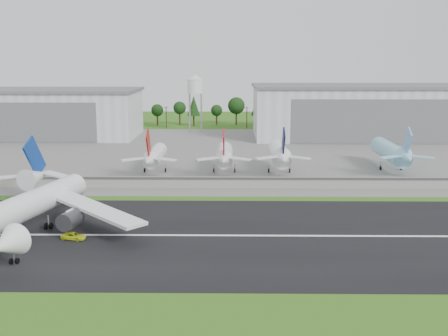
{
  "coord_description": "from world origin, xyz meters",
  "views": [
    {
      "loc": [
        13.61,
        -105.13,
        37.24
      ],
      "look_at": [
        11.69,
        40.0,
        9.0
      ],
      "focal_mm": 45.0,
      "sensor_mm": 36.0,
      "label": 1
    }
  ],
  "objects_px": {
    "ground_vehicle": "(74,236)",
    "parked_jet_skyblue": "(393,153)",
    "parked_jet_red_b": "(224,156)",
    "main_airliner": "(24,214)",
    "parked_jet_navy": "(280,155)",
    "parked_jet_red_a": "(154,156)"
  },
  "relations": [
    {
      "from": "ground_vehicle",
      "to": "parked_jet_skyblue",
      "type": "xyz_separation_m",
      "value": [
        87.34,
        74.71,
        5.5
      ]
    },
    {
      "from": "ground_vehicle",
      "to": "parked_jet_navy",
      "type": "bearing_deg",
      "value": -21.39
    },
    {
      "from": "parked_jet_red_b",
      "to": "main_airliner",
      "type": "bearing_deg",
      "value": -121.96
    },
    {
      "from": "ground_vehicle",
      "to": "parked_jet_red_b",
      "type": "xyz_separation_m",
      "value": [
        30.64,
        69.66,
        5.23
      ]
    },
    {
      "from": "parked_jet_navy",
      "to": "parked_jet_skyblue",
      "type": "height_order",
      "value": "parked_jet_navy"
    },
    {
      "from": "parked_jet_red_a",
      "to": "parked_jet_red_b",
      "type": "relative_size",
      "value": 1.0
    },
    {
      "from": "parked_jet_red_a",
      "to": "parked_jet_red_b",
      "type": "bearing_deg",
      "value": 0.1
    },
    {
      "from": "main_airliner",
      "to": "parked_jet_red_a",
      "type": "distance_m",
      "value": 69.48
    },
    {
      "from": "parked_jet_red_b",
      "to": "parked_jet_navy",
      "type": "height_order",
      "value": "parked_jet_navy"
    },
    {
      "from": "main_airliner",
      "to": "parked_jet_navy",
      "type": "relative_size",
      "value": 1.88
    },
    {
      "from": "parked_jet_red_a",
      "to": "parked_jet_red_b",
      "type": "xyz_separation_m",
      "value": [
        23.14,
        0.04,
        0.2
      ]
    },
    {
      "from": "main_airliner",
      "to": "parked_jet_navy",
      "type": "height_order",
      "value": "main_airliner"
    },
    {
      "from": "ground_vehicle",
      "to": "parked_jet_skyblue",
      "type": "bearing_deg",
      "value": -35.8
    },
    {
      "from": "parked_jet_red_a",
      "to": "parked_jet_skyblue",
      "type": "bearing_deg",
      "value": 3.65
    },
    {
      "from": "parked_jet_red_a",
      "to": "parked_jet_navy",
      "type": "xyz_separation_m",
      "value": [
        41.4,
        0.09,
        0.57
      ]
    },
    {
      "from": "parked_jet_red_b",
      "to": "parked_jet_navy",
      "type": "distance_m",
      "value": 18.26
    },
    {
      "from": "parked_jet_red_b",
      "to": "parked_jet_navy",
      "type": "xyz_separation_m",
      "value": [
        18.26,
        0.05,
        0.37
      ]
    },
    {
      "from": "main_airliner",
      "to": "parked_jet_skyblue",
      "type": "bearing_deg",
      "value": -130.29
    },
    {
      "from": "main_airliner",
      "to": "parked_jet_red_a",
      "type": "bearing_deg",
      "value": -92.04
    },
    {
      "from": "main_airliner",
      "to": "ground_vehicle",
      "type": "distance_m",
      "value": 12.17
    },
    {
      "from": "parked_jet_red_b",
      "to": "parked_jet_skyblue",
      "type": "xyz_separation_m",
      "value": [
        56.7,
        5.05,
        0.27
      ]
    },
    {
      "from": "ground_vehicle",
      "to": "parked_jet_navy",
      "type": "distance_m",
      "value": 85.33
    }
  ]
}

